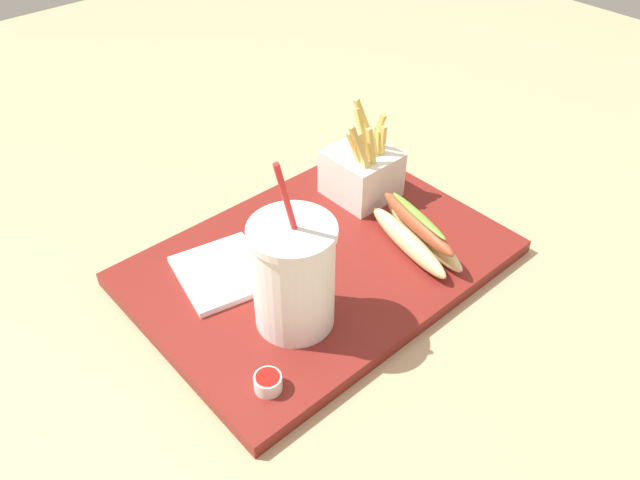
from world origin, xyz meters
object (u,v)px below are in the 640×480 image
(soda_cup, at_px, (294,276))
(ketchup_cup_2, at_px, (365,158))
(hot_dog_1, at_px, (416,234))
(napkin_stack, at_px, (223,272))
(fries_basket, at_px, (362,172))
(ketchup_cup_1, at_px, (268,382))

(soda_cup, distance_m, ketchup_cup_2, 0.36)
(hot_dog_1, distance_m, ketchup_cup_2, 0.22)
(ketchup_cup_2, distance_m, napkin_stack, 0.33)
(hot_dog_1, xyz_separation_m, ketchup_cup_2, (-0.10, -0.19, -0.01))
(soda_cup, height_order, hot_dog_1, soda_cup)
(napkin_stack, bearing_deg, ketchup_cup_2, -168.65)
(soda_cup, distance_m, fries_basket, 0.28)
(fries_basket, distance_m, hot_dog_1, 0.14)
(napkin_stack, bearing_deg, soda_cup, 99.43)
(ketchup_cup_1, bearing_deg, napkin_stack, -110.26)
(fries_basket, height_order, napkin_stack, fries_basket)
(fries_basket, relative_size, ketchup_cup_1, 4.83)
(ketchup_cup_1, xyz_separation_m, napkin_stack, (-0.07, -0.18, -0.01))
(soda_cup, distance_m, napkin_stack, 0.14)
(hot_dog_1, bearing_deg, ketchup_cup_1, 10.03)
(fries_basket, relative_size, hot_dog_1, 0.86)
(soda_cup, distance_m, hot_dog_1, 0.21)
(fries_basket, xyz_separation_m, napkin_stack, (0.26, 0.01, -0.03))
(hot_dog_1, xyz_separation_m, napkin_stack, (0.23, -0.13, -0.02))
(soda_cup, bearing_deg, napkin_stack, -80.57)
(hot_dog_1, height_order, ketchup_cup_2, hot_dog_1)
(ketchup_cup_2, bearing_deg, hot_dog_1, 63.36)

